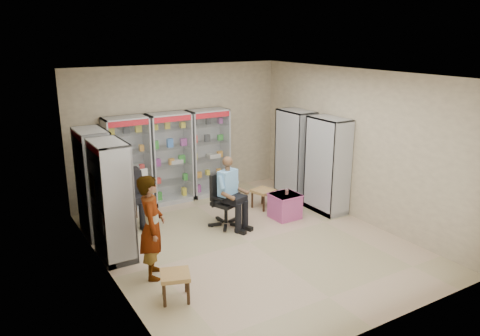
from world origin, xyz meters
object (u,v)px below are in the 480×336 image
wooden_chair (129,200)px  seated_shopkeeper (227,194)px  pink_trunk (285,206)px  cabinet_right_far (295,154)px  cabinet_back_right (208,153)px  cabinet_left_far (95,183)px  cabinet_left_near (112,201)px  woven_stool_a (263,199)px  cabinet_back_left (128,164)px  woven_stool_b (176,286)px  office_chair (226,200)px  standing_man (152,227)px  cabinet_right_near (328,165)px  cabinet_back_mid (170,158)px

wooden_chair → seated_shopkeeper: bearing=-36.5°
pink_trunk → cabinet_right_far: bearing=44.9°
cabinet_back_right → seated_shopkeeper: size_ratio=1.51×
cabinet_left_far → pink_trunk: (3.47, -1.18, -0.75)m
cabinet_left_near → woven_stool_a: 3.56m
cabinet_back_left → woven_stool_b: 3.91m
cabinet_left_far → cabinet_back_left: bearing=135.0°
cabinet_left_near → office_chair: (2.25, 0.19, -0.48)m
woven_stool_a → standing_man: 3.53m
cabinet_left_near → woven_stool_b: size_ratio=4.87×
cabinet_right_near → woven_stool_a: size_ratio=4.86×
cabinet_back_left → cabinet_right_far: 3.71m
cabinet_back_mid → cabinet_left_near: same height
wooden_chair → pink_trunk: 3.13m
cabinet_back_mid → woven_stool_b: 4.17m
cabinet_right_near → woven_stool_b: cabinet_right_near is taller
cabinet_right_far → seated_shopkeeper: 2.36m
cabinet_back_mid → cabinet_right_far: same height
cabinet_left_near → standing_man: bearing=18.3°
cabinet_back_left → cabinet_left_far: 1.32m
woven_stool_b → cabinet_back_left: bearing=81.0°
wooden_chair → office_chair: size_ratio=0.90×
seated_shopkeeper → pink_trunk: seated_shopkeeper is taller
cabinet_back_mid → cabinet_right_near: bearing=-40.8°
cabinet_back_mid → cabinet_right_near: (2.58, -2.23, 0.00)m
cabinet_left_near → pink_trunk: (3.47, -0.08, -0.75)m
standing_man → cabinet_back_left: bearing=12.3°
cabinet_back_left → cabinet_back_mid: size_ratio=1.00×
seated_shopkeeper → standing_man: standing_man is taller
woven_stool_b → standing_man: (-0.01, 0.80, 0.61)m
wooden_chair → standing_man: 2.31m
cabinet_left_near → wooden_chair: size_ratio=2.13×
cabinet_back_right → woven_stool_b: 4.61m
cabinet_back_right → wooden_chair: size_ratio=2.13×
pink_trunk → woven_stool_b: (-3.14, -1.67, -0.05)m
cabinet_back_mid → cabinet_back_right: (0.95, 0.00, 0.00)m
wooden_chair → cabinet_right_far: bearing=-6.0°
standing_man → cabinet_left_far: bearing=32.6°
cabinet_left_near → pink_trunk: size_ratio=3.79×
standing_man → cabinet_right_far: bearing=-42.0°
pink_trunk → standing_man: bearing=-164.6°
cabinet_left_far → woven_stool_a: size_ratio=4.86×
cabinet_back_mid → cabinet_left_far: 2.10m
cabinet_left_far → cabinet_left_near: same height
cabinet_right_far → woven_stool_a: 1.34m
cabinet_right_far → pink_trunk: cabinet_right_far is taller
cabinet_back_mid → cabinet_left_near: size_ratio=1.00×
wooden_chair → cabinet_back_mid: bearing=31.3°
cabinet_left_near → cabinet_right_far: bearing=101.4°
office_chair → cabinet_back_mid: bearing=81.0°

